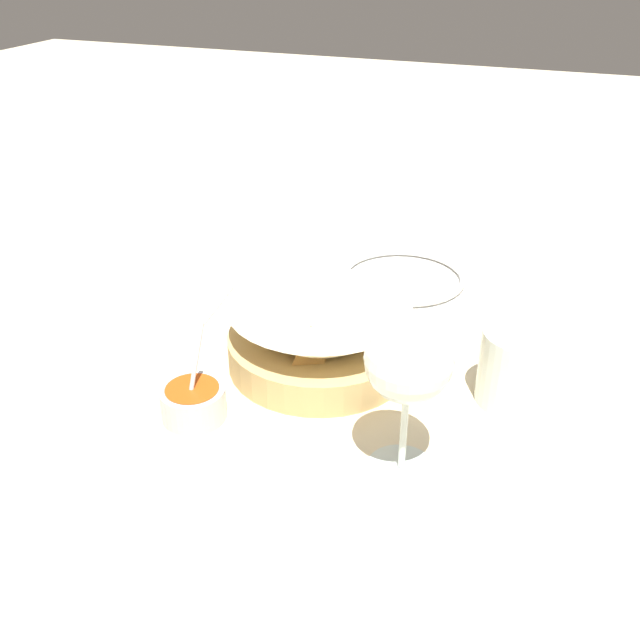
% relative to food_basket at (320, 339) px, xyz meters
% --- Properties ---
extents(ground_plane, '(4.00, 4.00, 0.00)m').
position_rel_food_basket_xyz_m(ground_plane, '(0.04, 0.01, -0.03)').
color(ground_plane, beige).
extents(food_basket, '(0.22, 0.22, 0.08)m').
position_rel_food_basket_xyz_m(food_basket, '(0.00, 0.00, 0.00)').
color(food_basket, tan).
rests_on(food_basket, ground_plane).
extents(sauce_cup, '(0.08, 0.07, 0.11)m').
position_rel_food_basket_xyz_m(sauce_cup, '(-0.15, 0.09, -0.01)').
color(sauce_cup, '#B7B7BC').
rests_on(sauce_cup, ground_plane).
extents(wine_glass, '(0.08, 0.08, 0.17)m').
position_rel_food_basket_xyz_m(wine_glass, '(-0.15, -0.14, 0.09)').
color(wine_glass, silver).
rests_on(wine_glass, ground_plane).
extents(beer_mug, '(0.12, 0.09, 0.09)m').
position_rel_food_basket_xyz_m(beer_mug, '(0.01, -0.23, 0.01)').
color(beer_mug, silver).
rests_on(beer_mug, ground_plane).
extents(side_plate, '(0.19, 0.19, 0.01)m').
position_rel_food_basket_xyz_m(side_plate, '(0.24, -0.04, -0.03)').
color(side_plate, white).
rests_on(side_plate, ground_plane).
extents(napkin, '(0.14, 0.10, 0.01)m').
position_rel_food_basket_xyz_m(napkin, '(0.07, 0.22, -0.03)').
color(napkin, white).
rests_on(napkin, ground_plane).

